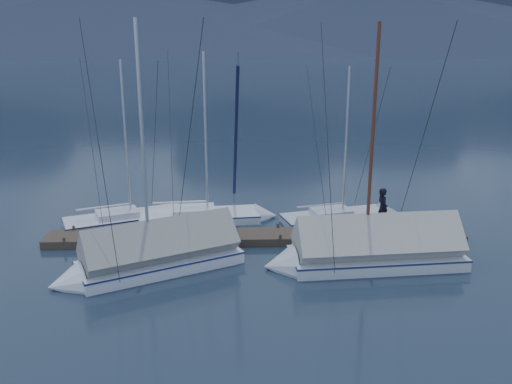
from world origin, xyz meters
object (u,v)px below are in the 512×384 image
sailboat_covered_far (146,259)px  person (382,209)px  sailboat_open_mid (217,217)px  sailboat_open_right (350,217)px  sailboat_covered_near (361,253)px  sailboat_open_left (140,218)px

sailboat_covered_far → person: sailboat_covered_far is taller
sailboat_covered_far → person: 10.39m
sailboat_open_mid → sailboat_covered_far: (-2.49, -5.76, 0.34)m
sailboat_open_mid → sailboat_open_right: sailboat_open_mid is taller
sailboat_open_mid → sailboat_covered_far: bearing=-113.4°
sailboat_open_right → sailboat_covered_near: size_ratio=0.80×
sailboat_open_right → sailboat_open_left: bearing=178.9°
sailboat_open_mid → sailboat_covered_far: sailboat_covered_far is taller
sailboat_open_left → person: sailboat_open_left is taller
sailboat_open_left → sailboat_open_right: (10.09, -0.20, -0.01)m
sailboat_open_mid → sailboat_covered_near: sailboat_covered_near is taller
person → sailboat_open_left: bearing=68.4°
sailboat_open_right → person: (0.91, -2.19, 1.13)m
person → sailboat_open_mid: bearing=62.4°
sailboat_open_mid → sailboat_open_right: (6.41, -0.22, -0.01)m
sailboat_open_left → sailboat_open_right: bearing=-1.1°
sailboat_open_mid → sailboat_open_right: 6.41m
sailboat_open_left → sailboat_covered_far: size_ratio=0.82×
sailboat_open_left → sailboat_open_mid: size_ratio=0.96×
sailboat_open_left → sailboat_covered_near: sailboat_covered_near is taller
sailboat_open_right → sailboat_covered_far: 10.49m
sailboat_open_left → sailboat_open_mid: (3.68, 0.02, 0.01)m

